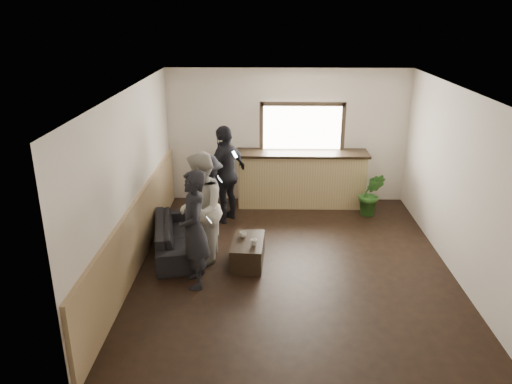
{
  "coord_description": "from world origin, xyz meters",
  "views": [
    {
      "loc": [
        -0.43,
        -7.19,
        3.91
      ],
      "look_at": [
        -0.6,
        0.4,
        1.11
      ],
      "focal_mm": 35.0,
      "sensor_mm": 36.0,
      "label": 1
    }
  ],
  "objects_px": {
    "person_a": "(194,230)",
    "bar_counter": "(301,175)",
    "cup_b": "(254,242)",
    "potted_plant": "(371,194)",
    "person_b": "(200,209)",
    "person_c": "(208,196)",
    "sofa": "(178,236)",
    "coffee_table": "(248,252)",
    "person_d": "(226,174)",
    "cup_a": "(243,235)"
  },
  "relations": [
    {
      "from": "person_a",
      "to": "person_d",
      "type": "bearing_deg",
      "value": 159.95
    },
    {
      "from": "cup_a",
      "to": "person_c",
      "type": "xyz_separation_m",
      "value": [
        -0.67,
        0.95,
        0.31
      ]
    },
    {
      "from": "cup_a",
      "to": "bar_counter",
      "type": "bearing_deg",
      "value": 66.17
    },
    {
      "from": "cup_a",
      "to": "cup_b",
      "type": "height_order",
      "value": "cup_b"
    },
    {
      "from": "bar_counter",
      "to": "person_a",
      "type": "relative_size",
      "value": 1.51
    },
    {
      "from": "bar_counter",
      "to": "person_b",
      "type": "distance_m",
      "value": 3.15
    },
    {
      "from": "cup_b",
      "to": "person_b",
      "type": "distance_m",
      "value": 1.0
    },
    {
      "from": "sofa",
      "to": "coffee_table",
      "type": "distance_m",
      "value": 1.27
    },
    {
      "from": "bar_counter",
      "to": "person_c",
      "type": "xyz_separation_m",
      "value": [
        -1.77,
        -1.55,
        0.12
      ]
    },
    {
      "from": "person_a",
      "to": "person_c",
      "type": "relative_size",
      "value": 1.18
    },
    {
      "from": "coffee_table",
      "to": "potted_plant",
      "type": "relative_size",
      "value": 0.99
    },
    {
      "from": "sofa",
      "to": "coffee_table",
      "type": "bearing_deg",
      "value": -119.87
    },
    {
      "from": "coffee_table",
      "to": "cup_a",
      "type": "relative_size",
      "value": 7.6
    },
    {
      "from": "person_d",
      "to": "cup_b",
      "type": "bearing_deg",
      "value": 50.07
    },
    {
      "from": "coffee_table",
      "to": "person_b",
      "type": "height_order",
      "value": "person_b"
    },
    {
      "from": "sofa",
      "to": "person_b",
      "type": "relative_size",
      "value": 1.03
    },
    {
      "from": "potted_plant",
      "to": "person_c",
      "type": "distance_m",
      "value": 3.29
    },
    {
      "from": "potted_plant",
      "to": "person_d",
      "type": "distance_m",
      "value": 2.92
    },
    {
      "from": "coffee_table",
      "to": "person_b",
      "type": "relative_size",
      "value": 0.48
    },
    {
      "from": "bar_counter",
      "to": "cup_a",
      "type": "relative_size",
      "value": 23.0
    },
    {
      "from": "cup_b",
      "to": "person_c",
      "type": "bearing_deg",
      "value": 124.57
    },
    {
      "from": "sofa",
      "to": "bar_counter",
      "type": "bearing_deg",
      "value": -56.17
    },
    {
      "from": "sofa",
      "to": "cup_b",
      "type": "relative_size",
      "value": 18.28
    },
    {
      "from": "sofa",
      "to": "person_c",
      "type": "distance_m",
      "value": 0.94
    },
    {
      "from": "person_c",
      "to": "cup_b",
      "type": "bearing_deg",
      "value": 35.61
    },
    {
      "from": "bar_counter",
      "to": "cup_a",
      "type": "height_order",
      "value": "bar_counter"
    },
    {
      "from": "sofa",
      "to": "cup_a",
      "type": "xyz_separation_m",
      "value": [
        1.12,
        -0.27,
        0.17
      ]
    },
    {
      "from": "bar_counter",
      "to": "person_c",
      "type": "bearing_deg",
      "value": -138.78
    },
    {
      "from": "person_d",
      "to": "person_c",
      "type": "bearing_deg",
      "value": 11.58
    },
    {
      "from": "person_c",
      "to": "person_d",
      "type": "xyz_separation_m",
      "value": [
        0.27,
        0.68,
        0.19
      ]
    },
    {
      "from": "person_a",
      "to": "sofa",
      "type": "bearing_deg",
      "value": -171.41
    },
    {
      "from": "person_b",
      "to": "sofa",
      "type": "bearing_deg",
      "value": -128.77
    },
    {
      "from": "person_b",
      "to": "person_c",
      "type": "height_order",
      "value": "person_b"
    },
    {
      "from": "coffee_table",
      "to": "person_b",
      "type": "xyz_separation_m",
      "value": [
        -0.75,
        0.05,
        0.72
      ]
    },
    {
      "from": "potted_plant",
      "to": "cup_b",
      "type": "bearing_deg",
      "value": -135.71
    },
    {
      "from": "cup_a",
      "to": "potted_plant",
      "type": "relative_size",
      "value": 0.13
    },
    {
      "from": "cup_a",
      "to": "cup_b",
      "type": "bearing_deg",
      "value": -57.3
    },
    {
      "from": "coffee_table",
      "to": "person_d",
      "type": "distance_m",
      "value": 1.98
    },
    {
      "from": "coffee_table",
      "to": "cup_b",
      "type": "xyz_separation_m",
      "value": [
        0.1,
        -0.16,
        0.25
      ]
    },
    {
      "from": "cup_a",
      "to": "potted_plant",
      "type": "distance_m",
      "value": 3.12
    },
    {
      "from": "sofa",
      "to": "cup_b",
      "type": "bearing_deg",
      "value": -124.69
    },
    {
      "from": "person_a",
      "to": "person_d",
      "type": "height_order",
      "value": "person_d"
    },
    {
      "from": "cup_b",
      "to": "potted_plant",
      "type": "distance_m",
      "value": 3.18
    },
    {
      "from": "sofa",
      "to": "person_c",
      "type": "height_order",
      "value": "person_c"
    },
    {
      "from": "person_b",
      "to": "bar_counter",
      "type": "bearing_deg",
      "value": 144.99
    },
    {
      "from": "cup_a",
      "to": "sofa",
      "type": "bearing_deg",
      "value": 166.25
    },
    {
      "from": "cup_b",
      "to": "person_a",
      "type": "relative_size",
      "value": 0.06
    },
    {
      "from": "sofa",
      "to": "person_a",
      "type": "bearing_deg",
      "value": -168.89
    },
    {
      "from": "cup_b",
      "to": "person_d",
      "type": "bearing_deg",
      "value": 106.9
    },
    {
      "from": "person_a",
      "to": "bar_counter",
      "type": "bearing_deg",
      "value": 138.15
    }
  ]
}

